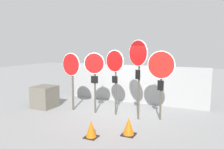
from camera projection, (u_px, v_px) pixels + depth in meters
name	position (u px, v px, depth m)	size (l,w,h in m)	color
ground_plane	(115.00, 114.00, 8.07)	(40.00, 40.00, 0.00)	gray
fence_back	(132.00, 84.00, 9.67)	(6.40, 0.12, 1.67)	gray
stop_sign_0	(71.00, 70.00, 8.38)	(0.87, 0.20, 2.24)	#474238
stop_sign_1	(94.00, 69.00, 7.97)	(0.77, 0.19, 2.28)	#474238
stop_sign_2	(115.00, 67.00, 7.74)	(0.76, 0.25, 2.36)	#474238
stop_sign_3	(138.00, 60.00, 7.21)	(0.78, 0.45, 2.70)	#474238
stop_sign_4	(161.00, 70.00, 7.20)	(0.93, 0.16, 2.35)	#474238
traffic_cone_0	(91.00, 129.00, 5.96)	(0.35, 0.35, 0.49)	black
traffic_cone_1	(129.00, 126.00, 6.13)	(0.38, 0.38, 0.51)	black
storage_crate	(45.00, 97.00, 8.90)	(0.83, 0.85, 0.88)	#605B51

